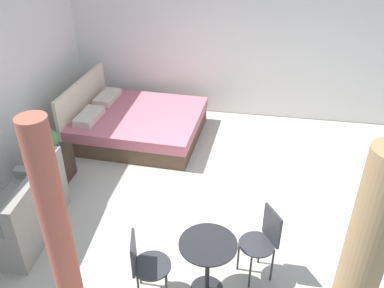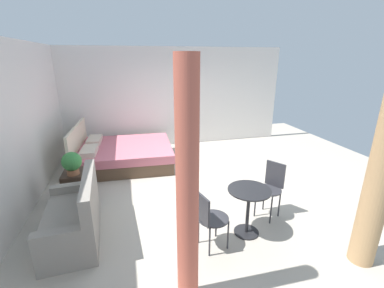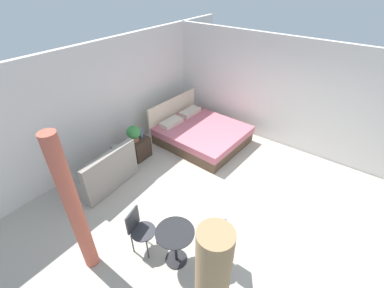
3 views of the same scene
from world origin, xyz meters
The scene contains 11 objects.
ground_plane centered at (0.00, 0.00, -0.01)m, with size 8.65×9.41×0.02m, color #B2A899.
wall_right centered at (2.82, 0.00, 1.41)m, with size 0.12×6.41×2.81m, color silver.
bed centered at (1.51, 1.60, 0.26)m, with size 1.99×2.28×1.01m.
couch centered at (-1.19, 2.26, 0.32)m, with size 1.43×0.79×0.94m.
nightstand centered at (-0.02, 2.43, 0.27)m, with size 0.50×0.42×0.55m.
potted_plant centered at (-0.12, 2.43, 0.77)m, with size 0.33×0.33×0.41m.
vase centered at (0.10, 2.41, 0.66)m, with size 0.08×0.08×0.23m.
balcony_table centered at (-1.70, -0.18, 0.50)m, with size 0.62×0.62×0.73m.
cafe_chair_near_window centered at (-1.87, 0.48, 0.51)m, with size 0.51×0.51×0.84m.
cafe_chair_near_couch centered at (-1.34, -0.76, 0.56)m, with size 0.55×0.55×0.91m.
curtain_right centered at (-2.57, 0.93, 1.28)m, with size 0.22×0.22×2.55m.
Camera 1 is at (-4.74, -0.55, 3.80)m, focal length 37.89 mm.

